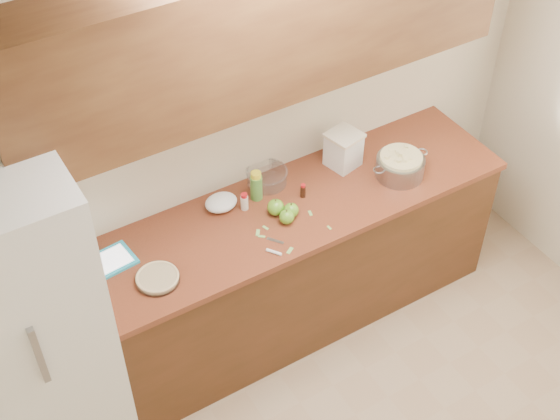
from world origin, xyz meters
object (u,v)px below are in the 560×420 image
tablet (110,262)px  pie (158,278)px  flour_canister (343,149)px  colander (400,166)px

tablet → pie: bearing=-62.3°
pie → flour_canister: (1.28, 0.27, 0.09)m
flour_canister → tablet: flour_canister is taller
flour_canister → tablet: size_ratio=0.83×
pie → colander: bearing=0.9°
pie → colander: 1.51m
colander → flour_canister: size_ratio=1.69×
colander → tablet: 1.68m
colander → flour_canister: bearing=132.3°
pie → colander: (1.51, 0.02, 0.05)m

